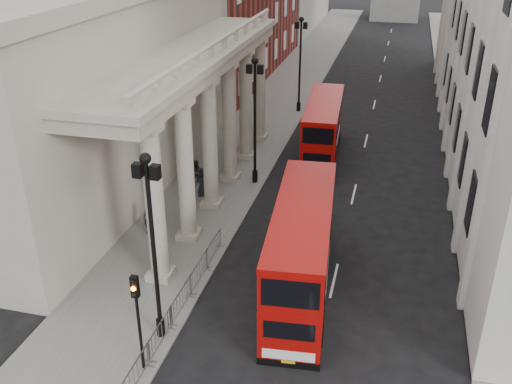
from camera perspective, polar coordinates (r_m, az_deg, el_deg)
name	(u,v)px	position (r m, az deg, el deg)	size (l,w,h in m)	color
sidewalk_west	(257,131)	(47.75, 0.09, 6.17)	(6.00, 140.00, 0.12)	slate
sidewalk_east	(465,149)	(46.78, 20.14, 4.10)	(3.00, 140.00, 0.12)	slate
kerb	(292,133)	(47.15, 3.59, 5.87)	(0.20, 140.00, 0.14)	slate
portico_building	(96,94)	(38.01, -15.72, 9.40)	(9.00, 28.00, 12.00)	#9C9483
lamp_post_south	(152,237)	(22.59, -10.31, -4.47)	(1.05, 0.44, 8.32)	black
lamp_post_mid	(255,113)	(36.45, -0.12, 7.89)	(1.05, 0.44, 8.32)	black
lamp_post_north	(300,58)	(51.57, 4.44, 13.20)	(1.05, 0.44, 8.32)	black
traffic_light	(137,306)	(22.04, -11.84, -11.11)	(0.28, 0.33, 4.30)	black
crowd_barriers	(149,353)	(23.67, -10.69, -15.57)	(0.50, 18.75, 1.10)	gray
bus_near	(302,248)	(26.44, 4.58, -5.65)	(3.48, 10.71, 4.54)	#9C0907
bus_far	(323,128)	(42.27, 6.73, 6.40)	(2.96, 9.87, 4.21)	#B00A08
pedestrian_a	(149,219)	(32.12, -10.64, -2.63)	(0.70, 0.46, 1.91)	#222227
pedestrian_b	(196,171)	(38.07, -6.02, 2.11)	(0.77, 0.60, 1.58)	black
pedestrian_c	(203,182)	(36.08, -5.36, 1.00)	(0.92, 0.60, 1.88)	black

